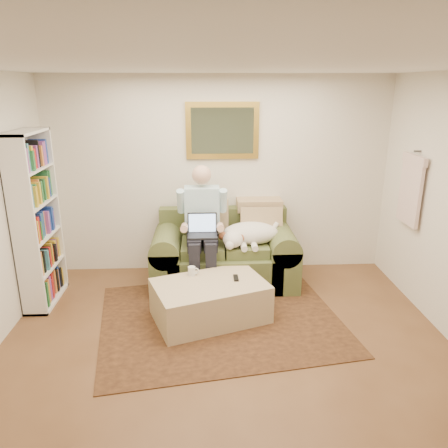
{
  "coord_description": "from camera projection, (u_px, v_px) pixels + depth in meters",
  "views": [
    {
      "loc": [
        -0.2,
        -3.21,
        2.47
      ],
      "look_at": [
        0.03,
        1.52,
        0.95
      ],
      "focal_mm": 35.0,
      "sensor_mm": 36.0,
      "label": 1
    }
  ],
  "objects": [
    {
      "name": "room_shell",
      "position": [
        228.0,
        227.0,
        3.75
      ],
      "size": [
        4.51,
        5.0,
        2.61
      ],
      "color": "brown",
      "rests_on": "ground"
    },
    {
      "name": "rug",
      "position": [
        220.0,
        319.0,
        4.81
      ],
      "size": [
        2.85,
        2.43,
        0.01
      ],
      "primitive_type": "cube",
      "rotation": [
        0.0,
        0.0,
        0.16
      ],
      "color": "black",
      "rests_on": "room_shell"
    },
    {
      "name": "sofa",
      "position": [
        224.0,
        259.0,
        5.63
      ],
      "size": [
        1.83,
        0.93,
        1.1
      ],
      "color": "#4E5B30",
      "rests_on": "room_shell"
    },
    {
      "name": "seated_man",
      "position": [
        202.0,
        230.0,
        5.32
      ],
      "size": [
        0.6,
        0.86,
        1.54
      ],
      "primitive_type": null,
      "color": "#8CCCD8",
      "rests_on": "sofa"
    },
    {
      "name": "laptop",
      "position": [
        202.0,
        229.0,
        5.24
      ],
      "size": [
        0.35,
        0.28,
        0.26
      ],
      "color": "black",
      "rests_on": "seated_man"
    },
    {
      "name": "sleeping_dog",
      "position": [
        251.0,
        233.0,
        5.44
      ],
      "size": [
        0.75,
        0.47,
        0.28
      ],
      "primitive_type": null,
      "color": "white",
      "rests_on": "sofa"
    },
    {
      "name": "ottoman",
      "position": [
        210.0,
        301.0,
        4.76
      ],
      "size": [
        1.36,
        1.1,
        0.43
      ],
      "primitive_type": "cube",
      "rotation": [
        0.0,
        0.0,
        0.34
      ],
      "color": "#CBAA87",
      "rests_on": "room_shell"
    },
    {
      "name": "coffee_mug",
      "position": [
        192.0,
        271.0,
        4.88
      ],
      "size": [
        0.08,
        0.08,
        0.1
      ],
      "primitive_type": "cylinder",
      "color": "white",
      "rests_on": "ottoman"
    },
    {
      "name": "tv_remote",
      "position": [
        236.0,
        278.0,
        4.8
      ],
      "size": [
        0.05,
        0.15,
        0.02
      ],
      "primitive_type": "cube",
      "rotation": [
        0.0,
        0.0,
        0.01
      ],
      "color": "black",
      "rests_on": "ottoman"
    },
    {
      "name": "bookshelf",
      "position": [
        36.0,
        220.0,
        4.94
      ],
      "size": [
        0.28,
        0.8,
        2.0
      ],
      "primitive_type": null,
      "color": "white",
      "rests_on": "room_shell"
    },
    {
      "name": "wall_mirror",
      "position": [
        222.0,
        131.0,
        5.59
      ],
      "size": [
        0.94,
        0.04,
        0.72
      ],
      "color": "gold",
      "rests_on": "room_shell"
    },
    {
      "name": "hanging_shirt",
      "position": [
        411.0,
        186.0,
        5.02
      ],
      "size": [
        0.06,
        0.52,
        0.9
      ],
      "primitive_type": null,
      "color": "beige",
      "rests_on": "room_shell"
    }
  ]
}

